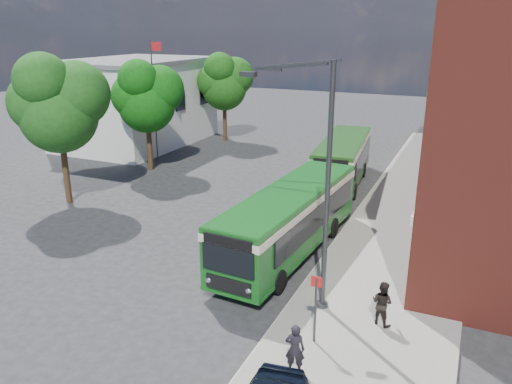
% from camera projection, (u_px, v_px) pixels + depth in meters
% --- Properties ---
extents(ground, '(120.00, 120.00, 0.00)m').
position_uv_depth(ground, '(223.00, 262.00, 22.26)').
color(ground, '#262628').
rests_on(ground, ground).
extents(pavement, '(6.00, 48.00, 0.15)m').
position_uv_depth(pavement, '(410.00, 223.00, 26.44)').
color(pavement, gray).
rests_on(pavement, ground).
extents(kerb_line, '(0.12, 48.00, 0.01)m').
position_uv_depth(kerb_line, '(353.00, 216.00, 27.64)').
color(kerb_line, beige).
rests_on(kerb_line, ground).
extents(white_building, '(9.40, 13.40, 7.30)m').
position_uv_depth(white_building, '(136.00, 102.00, 43.66)').
color(white_building, silver).
rests_on(white_building, ground).
extents(flagpole, '(0.95, 0.10, 9.00)m').
position_uv_depth(flagpole, '(154.00, 98.00, 36.78)').
color(flagpole, '#333638').
rests_on(flagpole, ground).
extents(street_lamp, '(2.96, 2.38, 9.00)m').
position_uv_depth(street_lamp, '(318.00, 186.00, 17.13)').
color(street_lamp, '#333638').
rests_on(street_lamp, ground).
extents(bus_stop_sign, '(0.35, 0.08, 2.52)m').
position_uv_depth(bus_stop_sign, '(316.00, 305.00, 15.97)').
color(bus_stop_sign, '#333638').
rests_on(bus_stop_sign, ground).
extents(bus_front, '(3.27, 11.15, 3.02)m').
position_uv_depth(bus_front, '(290.00, 216.00, 22.60)').
color(bus_front, '#145619').
rests_on(bus_front, ground).
extents(bus_rear, '(3.59, 9.95, 3.02)m').
position_uv_depth(bus_rear, '(343.00, 157.00, 32.64)').
color(bus_rear, '#214F19').
rests_on(bus_rear, ground).
extents(pedestrian_a, '(0.66, 0.50, 1.62)m').
position_uv_depth(pedestrian_a, '(295.00, 349.00, 14.71)').
color(pedestrian_a, black).
rests_on(pedestrian_a, pavement).
extents(pedestrian_b, '(0.95, 0.85, 1.61)m').
position_uv_depth(pedestrian_b, '(382.00, 303.00, 17.15)').
color(pedestrian_b, black).
rests_on(pedestrian_b, pavement).
extents(tree_left, '(5.16, 4.91, 8.72)m').
position_uv_depth(tree_left, '(57.00, 103.00, 27.84)').
color(tree_left, '#331E12').
rests_on(tree_left, ground).
extents(tree_mid, '(4.68, 4.45, 7.91)m').
position_uv_depth(tree_mid, '(146.00, 96.00, 34.70)').
color(tree_mid, '#331E12').
rests_on(tree_mid, ground).
extents(tree_right, '(4.66, 4.43, 7.87)m').
position_uv_depth(tree_right, '(224.00, 81.00, 44.02)').
color(tree_right, '#331E12').
rests_on(tree_right, ground).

